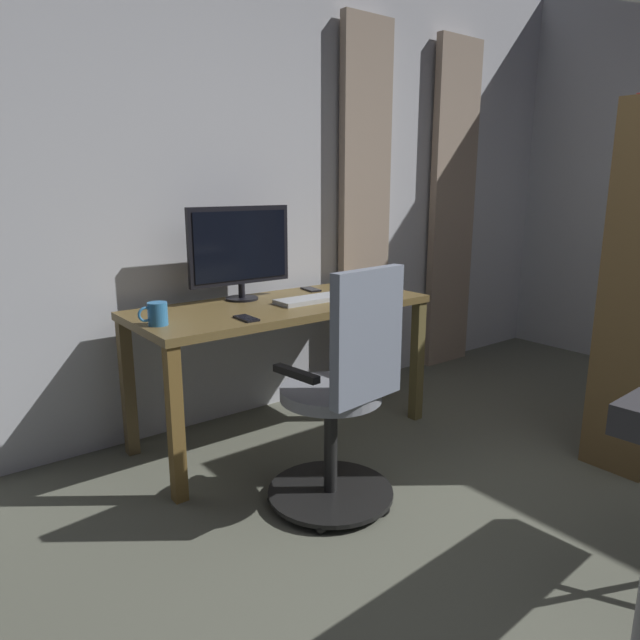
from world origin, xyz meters
TOP-DOWN VIEW (x-y plane):
  - back_room_partition at (0.00, -2.78)m, footprint 4.81×0.10m
  - curtain_left_panel at (-1.29, -2.67)m, footprint 0.45×0.06m
  - curtain_right_panel at (-0.40, -2.67)m, footprint 0.40×0.06m
  - desk at (0.52, -2.30)m, footprint 1.60×0.67m
  - office_chair at (0.74, -1.52)m, footprint 0.56×0.56m
  - computer_monitor at (0.64, -2.51)m, footprint 0.61×0.18m
  - computer_keyboard at (0.36, -2.23)m, footprint 0.42×0.15m
  - computer_mouse at (-0.08, -2.22)m, footprint 0.06×0.10m
  - cell_phone_by_monitor at (0.17, -2.51)m, footprint 0.09×0.15m
  - cell_phone_face_up at (0.87, -2.08)m, footprint 0.07×0.15m
  - mug_tea at (1.25, -2.22)m, footprint 0.14×0.09m

SIDE VIEW (x-z plane):
  - office_chair at x=0.74m, z-range -0.05..1.02m
  - desk at x=0.52m, z-range 0.29..1.04m
  - cell_phone_by_monitor at x=0.17m, z-range 0.76..0.77m
  - cell_phone_face_up at x=0.87m, z-range 0.76..0.77m
  - computer_keyboard at x=0.36m, z-range 0.76..0.78m
  - computer_mouse at x=-0.08m, z-range 0.76..0.79m
  - mug_tea at x=1.25m, z-range 0.76..0.86m
  - computer_monitor at x=0.64m, z-range 0.79..1.30m
  - curtain_left_panel at x=-1.29m, z-range 0.00..2.40m
  - curtain_right_panel at x=-0.40m, z-range 0.00..2.40m
  - back_room_partition at x=0.00m, z-range 0.00..2.85m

